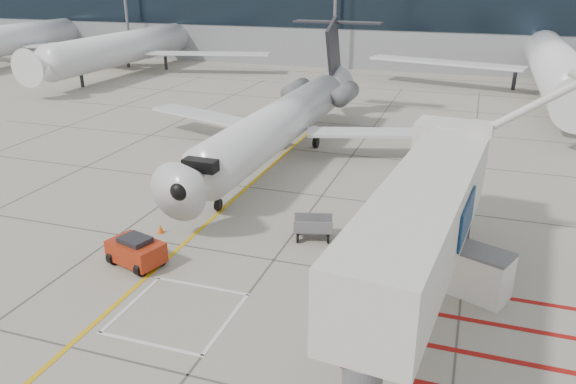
% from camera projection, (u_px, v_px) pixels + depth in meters
% --- Properties ---
extents(ground_plane, '(260.00, 260.00, 0.00)m').
position_uv_depth(ground_plane, '(238.00, 308.00, 21.28)').
color(ground_plane, gray).
rests_on(ground_plane, ground).
extents(regional_jet, '(25.49, 31.80, 8.19)m').
position_uv_depth(regional_jet, '(268.00, 106.00, 34.90)').
color(regional_jet, silver).
rests_on(regional_jet, ground_plane).
extents(jet_bridge, '(10.31, 18.72, 7.17)m').
position_uv_depth(jet_bridge, '(419.00, 235.00, 18.97)').
color(jet_bridge, silver).
rests_on(jet_bridge, ground_plane).
extents(pushback_tug, '(2.69, 2.09, 1.38)m').
position_uv_depth(pushback_tug, '(136.00, 250.00, 24.21)').
color(pushback_tug, '#A92A10').
rests_on(pushback_tug, ground_plane).
extents(baggage_cart, '(2.06, 1.59, 1.15)m').
position_uv_depth(baggage_cart, '(313.00, 228.00, 26.62)').
color(baggage_cart, slate).
rests_on(baggage_cart, ground_plane).
extents(ground_power_unit, '(2.80, 2.26, 1.93)m').
position_uv_depth(ground_power_unit, '(477.00, 273.00, 21.85)').
color(ground_power_unit, white).
rests_on(ground_power_unit, ground_plane).
extents(cone_nose, '(0.31, 0.31, 0.43)m').
position_uv_depth(cone_nose, '(161.00, 229.00, 27.33)').
color(cone_nose, '#F4570C').
rests_on(cone_nose, ground_plane).
extents(cone_side, '(0.39, 0.39, 0.55)m').
position_uv_depth(cone_side, '(357.00, 219.00, 28.21)').
color(cone_side, '#FF5D0D').
rests_on(cone_side, ground_plane).
extents(terminal_building, '(180.00, 28.00, 14.00)m').
position_uv_depth(terminal_building, '(504.00, 9.00, 77.45)').
color(terminal_building, gray).
rests_on(terminal_building, ground_plane).
extents(terminal_glass_band, '(180.00, 0.10, 6.00)m').
position_uv_depth(terminal_glass_band, '(508.00, 7.00, 64.70)').
color(terminal_glass_band, black).
rests_on(terminal_glass_band, ground_plane).
extents(bg_aircraft_a, '(35.44, 39.38, 11.81)m').
position_uv_depth(bg_aircraft_a, '(14.00, 19.00, 75.12)').
color(bg_aircraft_a, silver).
rests_on(bg_aircraft_a, ground_plane).
extents(bg_aircraft_b, '(33.91, 37.67, 11.30)m').
position_uv_depth(bg_aircraft_b, '(135.00, 25.00, 69.69)').
color(bg_aircraft_b, silver).
rests_on(bg_aircraft_b, ground_plane).
extents(bg_aircraft_c, '(37.35, 41.50, 12.45)m').
position_uv_depth(bg_aircraft_c, '(556.00, 33.00, 55.25)').
color(bg_aircraft_c, silver).
rests_on(bg_aircraft_c, ground_plane).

